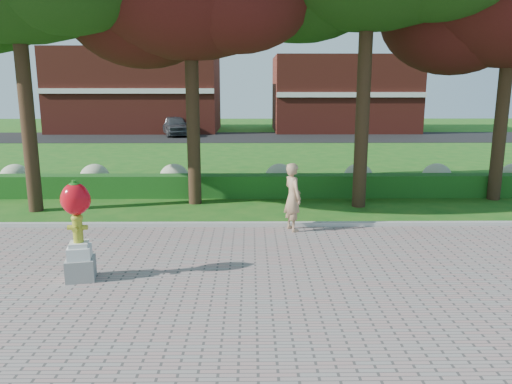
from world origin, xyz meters
TOP-DOWN VIEW (x-y plane):
  - ground at (0.00, 0.00)m, footprint 100.00×100.00m
  - walkway at (0.00, -4.00)m, footprint 40.00×14.00m
  - curb at (0.00, 3.00)m, footprint 40.00×0.18m
  - lawn_hedge at (0.00, 7.00)m, footprint 24.00×0.70m
  - hydrangea_row at (0.57, 8.00)m, footprint 20.10×1.10m
  - street at (0.00, 28.00)m, footprint 50.00×8.00m
  - building_left at (-10.00, 34.00)m, footprint 14.00×8.00m
  - building_right at (8.00, 34.00)m, footprint 12.00×8.00m
  - hydrant_sculpture at (-3.59, -0.91)m, footprint 0.66×0.66m
  - woman at (1.05, 2.60)m, footprint 0.67×0.80m
  - parked_car at (-6.10, 29.39)m, footprint 3.14×4.92m

SIDE VIEW (x-z plane):
  - ground at x=0.00m, z-range 0.00..0.00m
  - street at x=0.00m, z-range 0.00..0.02m
  - walkway at x=0.00m, z-range 0.00..0.04m
  - curb at x=0.00m, z-range 0.00..0.15m
  - lawn_hedge at x=0.00m, z-range 0.00..0.80m
  - hydrangea_row at x=0.57m, z-range 0.06..1.04m
  - parked_car at x=-6.10m, z-range 0.02..1.58m
  - woman at x=1.05m, z-range 0.04..1.91m
  - hydrant_sculpture at x=-3.59m, z-range 0.10..2.18m
  - building_right at x=8.00m, z-range 0.00..6.40m
  - building_left at x=-10.00m, z-range 0.00..7.00m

